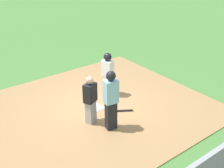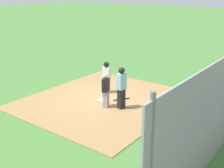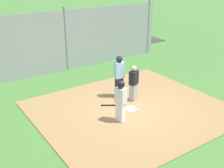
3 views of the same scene
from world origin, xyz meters
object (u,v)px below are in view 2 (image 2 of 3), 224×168
Objects in this scene: runner at (106,75)px; home_plate at (104,100)px; baseball_bat at (121,99)px; catcher at (106,90)px; umpire at (121,87)px; baseball at (98,101)px.

home_plate is at bearing 16.48° from runner.
home_plate is 0.83m from baseball_bat.
umpire is (0.29, -0.62, 0.19)m from catcher.
runner is (0.88, 0.51, 0.88)m from home_plate.
home_plate is 0.29× the size of catcher.
runner reaches higher than catcher.
baseball_bat reaches higher than home_plate.
runner is at bearing -74.80° from baseball_bat.
runner is 21.30× the size of baseball.
baseball is (-0.33, 0.04, 0.03)m from home_plate.
umpire is at bearing -103.36° from home_plate.
catcher is 0.71m from umpire.
catcher reaches higher than baseball.
home_plate is 1.13m from catcher.
baseball is at bearing 173.10° from home_plate.
runner reaches higher than baseball.
baseball_bat is at bearing 58.42° from runner.
catcher is at bearing 28.88° from baseball_bat.
runner is at bearing -25.16° from umpire.
baseball is at bearing 7.51° from runner.
baseball is (0.25, 0.63, -0.75)m from catcher.
runner is at bearing -74.65° from catcher.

